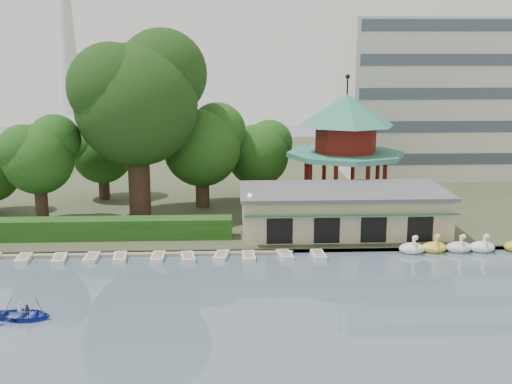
{
  "coord_description": "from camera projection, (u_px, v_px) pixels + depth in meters",
  "views": [
    {
      "loc": [
        -0.31,
        -33.9,
        16.5
      ],
      "look_at": [
        2.0,
        18.0,
        5.0
      ],
      "focal_mm": 45.0,
      "sensor_mm": 36.0,
      "label": 1
    }
  ],
  "objects": [
    {
      "name": "moored_rowboats",
      "position": [
        107.0,
        258.0,
        51.61
      ],
      "size": [
        35.02,
        2.77,
        0.36
      ],
      "color": "white",
      "rests_on": "ground"
    },
    {
      "name": "shore",
      "position": [
        230.0,
        173.0,
        87.32
      ],
      "size": [
        220.0,
        70.0,
        0.4
      ],
      "primitive_type": "cube",
      "color": "#424930",
      "rests_on": "ground"
    },
    {
      "name": "dock",
      "position": [
        87.0,
        253.0,
        52.87
      ],
      "size": [
        34.0,
        1.6,
        0.24
      ],
      "primitive_type": "cube",
      "color": "gray",
      "rests_on": "ground"
    },
    {
      "name": "hedge",
      "position": [
        60.0,
        229.0,
        55.71
      ],
      "size": [
        30.0,
        2.0,
        1.8
      ],
      "primitive_type": "cube",
      "color": "#215117",
      "rests_on": "shore"
    },
    {
      "name": "ground_plane",
      "position": [
        235.0,
        345.0,
        36.64
      ],
      "size": [
        220.0,
        220.0,
        0.0
      ],
      "primitive_type": "plane",
      "color": "slate",
      "rests_on": "ground"
    },
    {
      "name": "pavilion",
      "position": [
        346.0,
        139.0,
        66.76
      ],
      "size": [
        12.4,
        12.4,
        13.5
      ],
      "color": "#C3B78F",
      "rests_on": "shore"
    },
    {
      "name": "small_trees",
      "position": [
        123.0,
        152.0,
        65.8
      ],
      "size": [
        39.87,
        16.92,
        10.84
      ],
      "color": "#3A281C",
      "rests_on": "shore"
    },
    {
      "name": "big_tree",
      "position": [
        138.0,
        95.0,
        61.09
      ],
      "size": [
        12.94,
        12.06,
        18.28
      ],
      "color": "#3A281C",
      "rests_on": "shore"
    },
    {
      "name": "rowboat_with_passengers",
      "position": [
        24.0,
        311.0,
        40.19
      ],
      "size": [
        5.21,
        4.01,
        2.01
      ],
      "color": "#263AB1",
      "rests_on": "ground"
    },
    {
      "name": "office_building",
      "position": [
        480.0,
        103.0,
        83.75
      ],
      "size": [
        38.0,
        18.0,
        20.0
      ],
      "color": "silver",
      "rests_on": "shore"
    },
    {
      "name": "lamp_post",
      "position": [
        250.0,
        209.0,
        54.52
      ],
      "size": [
        0.36,
        0.36,
        4.28
      ],
      "color": "black",
      "rests_on": "shore"
    },
    {
      "name": "embankment",
      "position": [
        232.0,
        251.0,
        53.49
      ],
      "size": [
        220.0,
        0.6,
        0.3
      ],
      "primitive_type": "cube",
      "color": "gray",
      "rests_on": "ground"
    },
    {
      "name": "boathouse",
      "position": [
        342.0,
        210.0,
        58.0
      ],
      "size": [
        18.6,
        9.39,
        3.9
      ],
      "color": "#C3B78F",
      "rests_on": "shore"
    },
    {
      "name": "swan_boats",
      "position": [
        495.0,
        247.0,
        53.7
      ],
      "size": [
        16.22,
        2.12,
        1.92
      ],
      "color": "white",
      "rests_on": "ground"
    }
  ]
}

